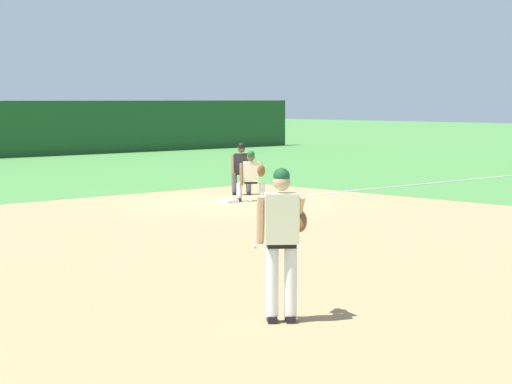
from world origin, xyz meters
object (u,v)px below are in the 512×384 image
at_px(first_base_bag, 229,201).
at_px(umpire, 241,167).
at_px(pitcher, 283,235).
at_px(first_baseman, 252,174).
at_px(baseball, 255,246).

bearing_deg(first_base_bag, umpire, 38.34).
bearing_deg(first_base_bag, pitcher, -129.32).
bearing_deg(first_base_bag, first_baseman, -17.25).
height_order(first_base_bag, umpire, umpire).
distance_m(pitcher, umpire, 15.98).
distance_m(baseball, umpire, 10.04).
bearing_deg(baseball, umpire, 48.62).
bearing_deg(pitcher, baseball, 49.71).
height_order(first_base_bag, first_baseman, first_baseman).
relative_size(pitcher, umpire, 1.27).
bearing_deg(umpire, first_baseman, -124.59).
distance_m(baseball, first_baseman, 8.19).
height_order(pitcher, umpire, pitcher).
relative_size(first_base_bag, baseball, 5.14).
bearing_deg(umpire, pitcher, -130.97).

